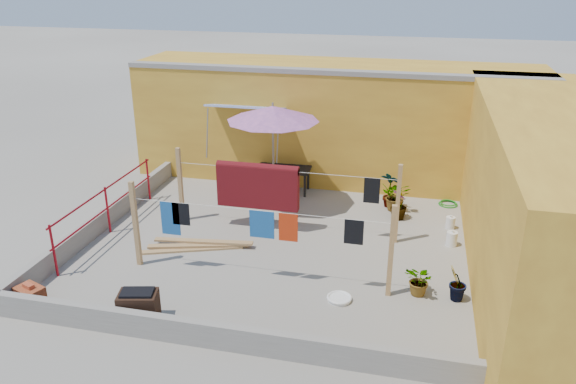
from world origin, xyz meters
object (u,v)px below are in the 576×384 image
(brick_stack, at_px, (30,296))
(white_basin, at_px, (339,298))
(outdoor_table, at_px, (284,170))
(plant_back_a, at_px, (396,196))
(water_jug_b, at_px, (452,239))
(patio_umbrella, at_px, (273,114))
(water_jug_a, at_px, (450,223))
(brazier, at_px, (139,306))
(green_hose, at_px, (448,204))

(brick_stack, distance_m, white_basin, 5.54)
(outdoor_table, xyz_separation_m, plant_back_a, (3.00, -0.57, -0.22))
(white_basin, height_order, water_jug_b, water_jug_b)
(patio_umbrella, bearing_deg, water_jug_a, -3.45)
(brazier, height_order, water_jug_a, brazier)
(green_hose, bearing_deg, white_basin, -112.29)
(brick_stack, relative_size, water_jug_b, 1.58)
(outdoor_table, bearing_deg, plant_back_a, -10.85)
(brazier, relative_size, water_jug_b, 1.99)
(brick_stack, height_order, brazier, brazier)
(outdoor_table, distance_m, water_jug_a, 4.52)
(outdoor_table, height_order, water_jug_a, outdoor_table)
(water_jug_a, bearing_deg, brazier, -136.66)
(patio_umbrella, height_order, outdoor_table, patio_umbrella)
(brick_stack, bearing_deg, white_basin, 14.72)
(outdoor_table, xyz_separation_m, white_basin, (2.24, -4.93, -0.56))
(white_basin, bearing_deg, outdoor_table, 114.47)
(water_jug_b, relative_size, green_hose, 0.76)
(patio_umbrella, relative_size, outdoor_table, 2.02)
(outdoor_table, distance_m, green_hose, 4.33)
(water_jug_b, bearing_deg, outdoor_table, 152.52)
(water_jug_a, bearing_deg, outdoor_table, 162.48)
(brazier, xyz_separation_m, white_basin, (3.23, 1.41, -0.24))
(brick_stack, relative_size, brazier, 0.79)
(white_basin, distance_m, green_hose, 5.40)
(brick_stack, relative_size, water_jug_a, 1.76)
(patio_umbrella, relative_size, water_jug_a, 8.93)
(brazier, distance_m, water_jug_a, 7.26)
(water_jug_a, xyz_separation_m, plant_back_a, (-1.29, 0.78, 0.23))
(brick_stack, xyz_separation_m, green_hose, (7.40, 6.40, -0.15))
(plant_back_a, bearing_deg, green_hose, 26.30)
(water_jug_a, height_order, green_hose, water_jug_a)
(brick_stack, xyz_separation_m, brazier, (2.12, 0.00, 0.10))
(outdoor_table, height_order, white_basin, outdoor_table)
(white_basin, relative_size, water_jug_a, 1.40)
(patio_umbrella, bearing_deg, white_basin, -59.82)
(brick_stack, distance_m, water_jug_b, 8.46)
(water_jug_a, relative_size, water_jug_b, 0.89)
(water_jug_a, bearing_deg, green_hose, 90.00)
(white_basin, bearing_deg, plant_back_a, 80.17)
(white_basin, height_order, green_hose, white_basin)
(plant_back_a, bearing_deg, patio_umbrella, -170.07)
(brick_stack, height_order, plant_back_a, plant_back_a)
(outdoor_table, relative_size, water_jug_a, 4.41)
(brick_stack, bearing_deg, patio_umbrella, 59.20)
(water_jug_b, height_order, green_hose, water_jug_b)
(patio_umbrella, distance_m, green_hose, 5.02)
(white_basin, xyz_separation_m, green_hose, (2.05, 4.99, -0.01))
(brick_stack, xyz_separation_m, plant_back_a, (6.11, 5.76, 0.20))
(white_basin, bearing_deg, water_jug_b, 52.80)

